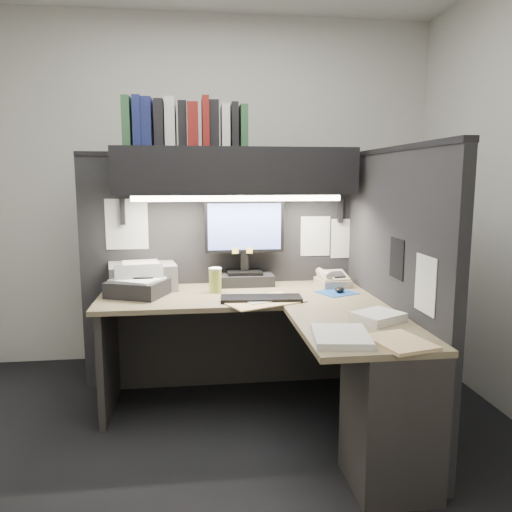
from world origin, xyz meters
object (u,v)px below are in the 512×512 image
Objects in this scene: desk at (304,367)px; overhead_shelf at (236,171)px; keyboard at (261,299)px; printer at (142,276)px; notebook_stack at (138,288)px; telephone at (333,280)px; coffee_cup at (215,281)px; monitor at (244,252)px.

overhead_shelf reaches higher than desk.
keyboard is 1.14× the size of printer.
notebook_stack is at bearing 148.36° from desk.
printer reaches higher than telephone.
keyboard is 2.31× the size of telephone.
overhead_shelf is 3.20× the size of keyboard.
coffee_cup is at bearing 179.84° from telephone.
keyboard is 1.47× the size of notebook_stack.
desk is 3.51× the size of keyboard.
notebook_stack is at bearing 179.13° from telephone.
keyboard is at bearing -40.01° from printer.
overhead_shelf reaches higher than printer.
desk is 1.27m from printer.
keyboard is (0.05, -0.46, -0.22)m from monitor.
overhead_shelf is 7.40× the size of telephone.
telephone is 1.29m from notebook_stack.
printer is at bearing -178.26° from monitor.
keyboard is at bearing -84.03° from monitor.
keyboard is at bearing 117.39° from desk.
coffee_cup is at bearing 139.95° from keyboard.
telephone is (0.35, 0.70, 0.33)m from desk.
coffee_cup is at bearing 126.26° from desk.
overhead_shelf reaches higher than monitor.
desk is 1.15m from notebook_stack.
telephone is at bearing 6.31° from coffee_cup.
coffee_cup is (-0.45, 0.61, 0.36)m from desk.
monitor is 1.37× the size of printer.
desk is 8.12× the size of telephone.
monitor is 0.76m from notebook_stack.
notebook_stack is at bearing 167.74° from keyboard.
overhead_shelf is at bearing 111.79° from desk.
desk is at bearing -123.16° from telephone.
monitor is (0.06, 0.07, -0.54)m from overhead_shelf.
overhead_shelf is 0.93m from printer.
printer is (-0.74, 0.43, 0.07)m from keyboard.
telephone reaches higher than keyboard.
printer is (-0.62, 0.04, -0.69)m from overhead_shelf.
telephone is 0.49× the size of printer.
keyboard is 0.64m from telephone.
printer reaches higher than desk.
coffee_cup is 0.46× the size of notebook_stack.
monitor is at bearing 100.41° from keyboard.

